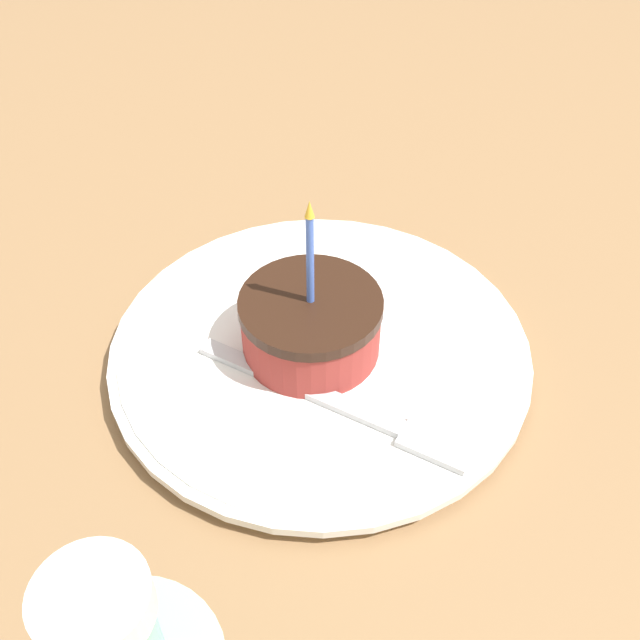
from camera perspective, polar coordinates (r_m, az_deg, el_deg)
The scene contains 4 objects.
ground_plane at distance 0.56m, azimuth 2.48°, elevation -3.03°, with size 2.40×2.40×0.04m.
plate at distance 0.53m, azimuth 0.00°, elevation -2.29°, with size 0.29×0.29×0.02m.
cake_slice at distance 0.50m, azimuth -0.70°, elevation -0.31°, with size 0.10×0.10×0.12m.
fork at distance 0.48m, azimuth 2.14°, elevation -6.64°, with size 0.18×0.11×0.00m.
Camera 1 is at (-0.03, -0.38, 0.39)m, focal length 42.00 mm.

